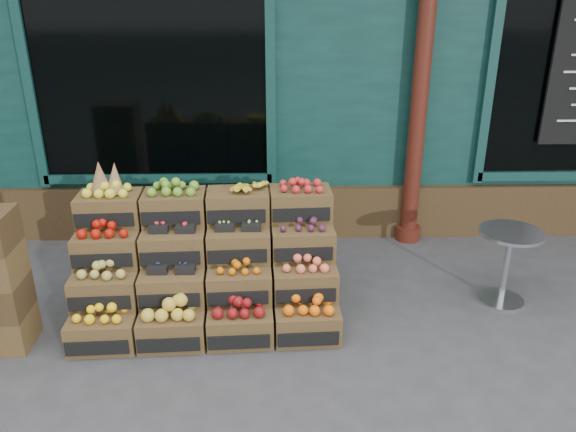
{
  "coord_description": "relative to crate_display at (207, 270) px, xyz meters",
  "views": [
    {
      "loc": [
        -0.3,
        -3.78,
        2.7
      ],
      "look_at": [
        -0.2,
        0.7,
        0.85
      ],
      "focal_mm": 35.0,
      "sensor_mm": 36.0,
      "label": 1
    }
  ],
  "objects": [
    {
      "name": "shopkeeper",
      "position": [
        -0.27,
        2.38,
        0.68
      ],
      "size": [
        0.94,
        0.78,
        2.2
      ],
      "primitive_type": "imported",
      "rotation": [
        0.0,
        0.0,
        3.5
      ],
      "color": "#1F6D3A",
      "rests_on": "ground"
    },
    {
      "name": "ground",
      "position": [
        0.9,
        -0.53,
        -0.42
      ],
      "size": [
        60.0,
        60.0,
        0.0
      ],
      "primitive_type": "plane",
      "color": "#38383A",
      "rests_on": "ground"
    },
    {
      "name": "bistro_table",
      "position": [
        2.66,
        0.13,
        0.02
      ],
      "size": [
        0.56,
        0.56,
        0.7
      ],
      "rotation": [
        0.0,
        0.0,
        0.07
      ],
      "color": "#B9BDC1",
      "rests_on": "ground"
    },
    {
      "name": "crate_display",
      "position": [
        0.0,
        0.0,
        0.0
      ],
      "size": [
        2.22,
        1.16,
        1.36
      ],
      "rotation": [
        0.0,
        0.0,
        0.05
      ],
      "color": "#513C1F",
      "rests_on": "ground"
    },
    {
      "name": "shop_facade",
      "position": [
        0.91,
        4.58,
        1.98
      ],
      "size": [
        12.0,
        6.24,
        4.8
      ],
      "color": "#0F342F",
      "rests_on": "ground"
    }
  ]
}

